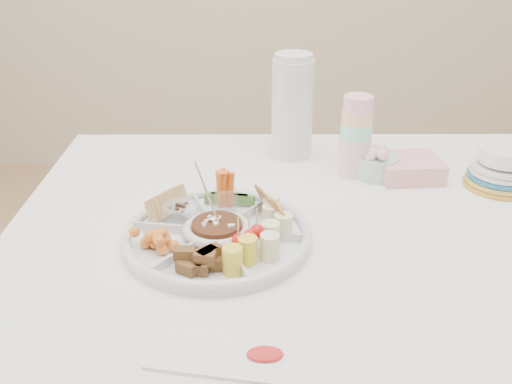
{
  "coord_description": "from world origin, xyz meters",
  "views": [
    {
      "loc": [
        -0.23,
        -1.11,
        1.38
      ],
      "look_at": [
        -0.22,
        -0.01,
        0.82
      ],
      "focal_mm": 40.0,
      "sensor_mm": 36.0,
      "label": 1
    }
  ],
  "objects_px": {
    "dining_table": "(343,346)",
    "party_tray": "(217,232)",
    "plate_stack": "(503,166)",
    "thermos": "(292,105)"
  },
  "relations": [
    {
      "from": "dining_table",
      "to": "party_tray",
      "type": "bearing_deg",
      "value": -159.97
    },
    {
      "from": "dining_table",
      "to": "plate_stack",
      "type": "xyz_separation_m",
      "value": [
        0.38,
        0.15,
        0.43
      ]
    },
    {
      "from": "dining_table",
      "to": "party_tray",
      "type": "distance_m",
      "value": 0.51
    },
    {
      "from": "thermos",
      "to": "plate_stack",
      "type": "relative_size",
      "value": 1.68
    },
    {
      "from": "party_tray",
      "to": "plate_stack",
      "type": "relative_size",
      "value": 2.22
    },
    {
      "from": "party_tray",
      "to": "plate_stack",
      "type": "height_order",
      "value": "plate_stack"
    },
    {
      "from": "party_tray",
      "to": "dining_table",
      "type": "bearing_deg",
      "value": 20.03
    },
    {
      "from": "party_tray",
      "to": "thermos",
      "type": "relative_size",
      "value": 1.32
    },
    {
      "from": "thermos",
      "to": "plate_stack",
      "type": "bearing_deg",
      "value": -21.74
    },
    {
      "from": "dining_table",
      "to": "party_tray",
      "type": "height_order",
      "value": "party_tray"
    }
  ]
}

